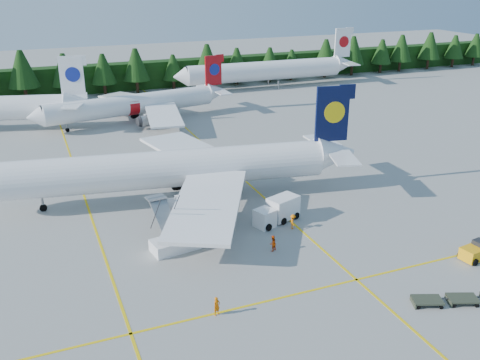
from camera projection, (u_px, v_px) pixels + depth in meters
name	position (u px, v px, depth m)	size (l,w,h in m)	color
ground	(266.00, 261.00, 50.23)	(320.00, 320.00, 0.00)	#9B9B95
taxi_stripe_a	(87.00, 203.00, 62.57)	(0.25, 120.00, 0.01)	yellow
taxi_stripe_b	(244.00, 180.00, 69.56)	(0.25, 120.00, 0.01)	yellow
taxi_stripe_cross	(296.00, 294.00, 45.06)	(80.00, 0.25, 0.01)	yellow
treeline_hedge	(114.00, 77.00, 119.80)	(220.00, 4.00, 6.00)	black
airliner_navy	(160.00, 170.00, 61.92)	(43.57, 35.58, 12.74)	white
airliner_red	(128.00, 105.00, 94.29)	(35.96, 29.35, 10.52)	white
airliner_far_right	(260.00, 71.00, 121.85)	(43.59, 5.20, 12.67)	white
airstairs	(173.00, 240.00, 52.20)	(4.85, 6.59, 4.09)	white
service_truck	(277.00, 211.00, 57.56)	(5.74, 3.68, 2.61)	silver
baggage_tug	(476.00, 251.00, 50.33)	(3.18, 2.01, 1.59)	#F3A40D
dolly_train	(480.00, 297.00, 43.84)	(11.30, 4.98, 0.14)	#333728
uld_pair	(202.00, 221.00, 55.48)	(5.14, 3.77, 1.71)	#333728
crew_a	(217.00, 306.00, 42.10)	(0.58, 0.38, 1.60)	#E06404
crew_b	(273.00, 243.00, 51.74)	(0.78, 0.61, 1.61)	#F04405
crew_c	(293.00, 222.00, 56.18)	(0.67, 0.45, 1.62)	orange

